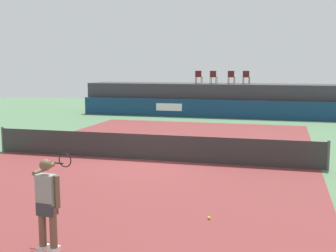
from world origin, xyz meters
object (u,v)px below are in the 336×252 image
(spectator_chair_center, at_px, (231,77))
(tennis_player, at_px, (48,202))
(net_post_far, at_px, (328,155))
(tennis_ball, at_px, (209,218))
(spectator_chair_left, at_px, (213,77))
(spectator_chair_right, at_px, (246,77))
(spectator_chair_far_left, at_px, (199,76))
(net_post_near, at_px, (3,139))

(spectator_chair_center, relative_size, tennis_player, 0.50)
(spectator_chair_center, height_order, tennis_player, spectator_chair_center)
(net_post_far, xyz_separation_m, tennis_ball, (-3.03, -5.66, -0.46))
(spectator_chair_left, relative_size, net_post_far, 0.89)
(spectator_chair_left, distance_m, tennis_ball, 21.16)
(spectator_chair_right, relative_size, net_post_far, 0.89)
(spectator_chair_far_left, bearing_deg, net_post_near, -108.30)
(net_post_near, bearing_deg, spectator_chair_center, 64.31)
(spectator_chair_center, bearing_deg, net_post_far, -71.67)
(spectator_chair_right, bearing_deg, spectator_chair_center, -170.31)
(spectator_chair_far_left, relative_size, spectator_chair_center, 1.00)
(spectator_chair_right, relative_size, tennis_ball, 13.06)
(tennis_player, bearing_deg, spectator_chair_left, 91.58)
(spectator_chair_far_left, distance_m, spectator_chair_left, 1.09)
(spectator_chair_far_left, xyz_separation_m, spectator_chair_center, (2.29, -0.02, 0.00))
(spectator_chair_far_left, relative_size, tennis_player, 0.50)
(spectator_chair_right, xyz_separation_m, tennis_player, (-1.58, -23.55, -1.73))
(spectator_chair_far_left, relative_size, tennis_ball, 13.06)
(spectator_chair_center, bearing_deg, tennis_ball, -84.46)
(net_post_far, bearing_deg, tennis_player, -124.75)
(spectator_chair_center, relative_size, net_post_near, 0.89)
(net_post_near, bearing_deg, net_post_far, 0.00)
(spectator_chair_right, distance_m, tennis_player, 23.66)
(spectator_chair_center, bearing_deg, tennis_player, -91.40)
(spectator_chair_center, xyz_separation_m, spectator_chair_right, (1.00, 0.17, 0.00))
(spectator_chair_center, bearing_deg, net_post_near, -115.69)
(spectator_chair_far_left, distance_m, tennis_ball, 21.54)
(net_post_far, height_order, tennis_ball, net_post_far)
(spectator_chair_far_left, distance_m, tennis_player, 23.52)
(spectator_chair_center, bearing_deg, spectator_chair_right, 9.69)
(spectator_chair_left, distance_m, net_post_near, 16.43)
(spectator_chair_center, bearing_deg, spectator_chair_left, -171.89)
(net_post_near, bearing_deg, tennis_player, -50.17)
(spectator_chair_right, height_order, tennis_player, spectator_chair_right)
(spectator_chair_far_left, xyz_separation_m, net_post_far, (7.35, -15.28, -2.19))
(spectator_chair_right, xyz_separation_m, net_post_near, (-8.35, -15.43, -2.19))
(spectator_chair_center, xyz_separation_m, tennis_ball, (2.03, -20.92, -2.66))
(spectator_chair_center, height_order, net_post_near, spectator_chair_center)
(spectator_chair_center, height_order, net_post_far, spectator_chair_center)
(net_post_near, bearing_deg, spectator_chair_left, 67.89)
(tennis_ball, bearing_deg, spectator_chair_left, 98.89)
(tennis_ball, bearing_deg, tennis_player, -136.64)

